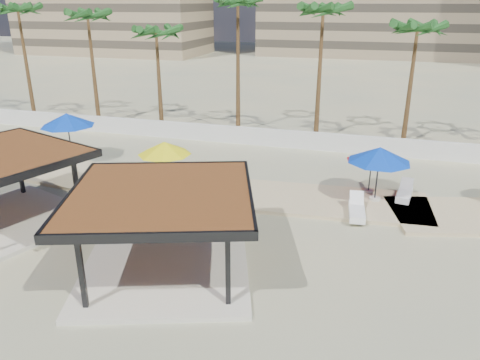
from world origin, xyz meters
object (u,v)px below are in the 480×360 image
(umbrella_c, at_px, (372,156))
(lounger_b, at_px, (357,211))
(pavilion_central, at_px, (163,225))
(lounger_a, at_px, (57,160))
(lounger_c, at_px, (404,194))

(umbrella_c, xyz_separation_m, lounger_b, (-0.43, -2.99, -1.77))
(pavilion_central, distance_m, lounger_b, 9.45)
(lounger_a, bearing_deg, pavilion_central, -113.35)
(lounger_a, bearing_deg, lounger_b, -82.59)
(lounger_c, bearing_deg, lounger_a, 99.24)
(pavilion_central, height_order, lounger_a, pavilion_central)
(pavilion_central, xyz_separation_m, lounger_a, (-11.44, 9.12, -1.54))
(lounger_a, bearing_deg, lounger_c, -73.90)
(lounger_a, xyz_separation_m, lounger_c, (20.14, 0.32, -0.02))
(pavilion_central, distance_m, lounger_c, 12.93)
(pavilion_central, height_order, umbrella_c, pavilion_central)
(umbrella_c, bearing_deg, lounger_a, -178.32)
(lounger_a, bearing_deg, umbrella_c, -73.12)
(umbrella_c, relative_size, lounger_a, 1.35)
(pavilion_central, height_order, lounger_b, pavilion_central)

